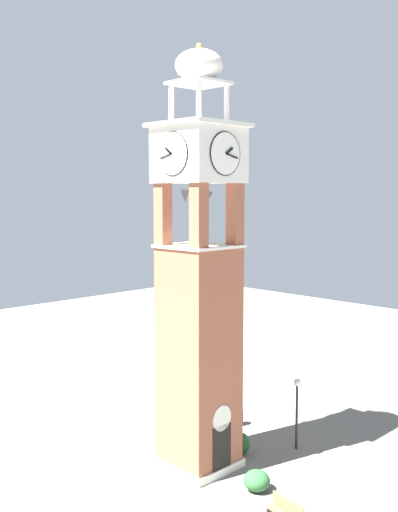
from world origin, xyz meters
TOP-DOWN VIEW (x-y plane):
  - ground at (0.00, 0.00)m, footprint 80.00×80.00m
  - clock_tower at (-0.00, -0.00)m, footprint 3.32×3.32m
  - park_bench at (-1.13, -5.59)m, footprint 0.70×1.65m
  - lamp_post at (4.53, -1.95)m, footprint 0.36×0.36m
  - trash_bin at (4.78, 1.91)m, footprint 0.52×0.52m
  - shrub_near_entry at (2.31, -0.48)m, footprint 0.76×0.76m
  - shrub_left_of_tower at (0.09, -3.23)m, footprint 1.09×1.09m

SIDE VIEW (x-z plane):
  - ground at x=0.00m, z-range 0.00..0.00m
  - trash_bin at x=4.78m, z-range 0.00..0.80m
  - shrub_left_of_tower at x=0.09m, z-range 0.00..0.85m
  - park_bench at x=-1.13m, z-range 0.01..0.96m
  - shrub_near_entry at x=2.31m, z-range 0.00..0.98m
  - lamp_post at x=4.53m, z-range 0.70..4.10m
  - clock_tower at x=0.00m, z-range -1.52..16.63m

